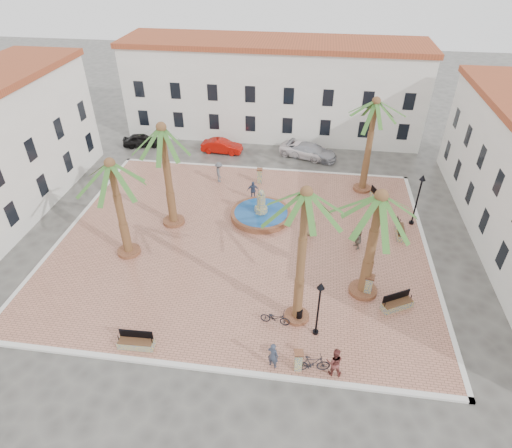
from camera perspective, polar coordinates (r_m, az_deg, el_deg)
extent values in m
plane|color=#56544F|center=(30.98, -1.83, -2.27)|extent=(120.00, 120.00, 0.00)
cube|color=#B6735D|center=(30.93, -1.84, -2.16)|extent=(26.00, 22.00, 0.15)
cube|color=silver|center=(40.11, 0.77, 7.36)|extent=(26.30, 0.30, 0.16)
cube|color=silver|center=(23.37, -6.52, -18.61)|extent=(26.30, 0.30, 0.16)
cube|color=silver|center=(31.81, 21.99, -3.97)|extent=(0.30, 22.30, 0.16)
cube|color=silver|center=(35.20, -23.19, -0.20)|extent=(0.30, 22.30, 0.16)
cube|color=white|center=(46.65, 2.29, 17.33)|extent=(30.00, 7.00, 9.00)
cube|color=#A24627|center=(45.41, 2.44, 23.04)|extent=(30.40, 7.40, 0.50)
cube|color=black|center=(47.33, -14.73, 13.54)|extent=(1.00, 0.12, 1.60)
cube|color=black|center=(46.07, -10.27, 13.53)|extent=(1.00, 0.12, 1.60)
cube|color=black|center=(45.09, -5.59, 13.44)|extent=(1.00, 0.12, 1.60)
cube|color=black|center=(44.41, -0.74, 13.25)|extent=(1.00, 0.12, 1.60)
cube|color=black|center=(44.04, 4.21, 12.96)|extent=(1.00, 0.12, 1.60)
cube|color=black|center=(43.99, 9.20, 12.58)|extent=(1.00, 0.12, 1.60)
cube|color=black|center=(44.25, 14.15, 12.10)|extent=(1.00, 0.12, 1.60)
cube|color=black|center=(44.83, 18.99, 11.55)|extent=(1.00, 0.12, 1.60)
cube|color=black|center=(46.35, -15.30, 16.97)|extent=(1.00, 0.12, 1.60)
cube|color=black|center=(45.07, -10.68, 17.06)|extent=(1.00, 0.12, 1.60)
cube|color=black|center=(44.07, -5.82, 17.05)|extent=(1.00, 0.12, 1.60)
cube|color=black|center=(43.38, -0.77, 16.92)|extent=(1.00, 0.12, 1.60)
cube|color=black|center=(43.00, 4.39, 16.66)|extent=(1.00, 0.12, 1.60)
cube|color=black|center=(42.94, 9.59, 16.26)|extent=(1.00, 0.12, 1.60)
cube|color=black|center=(43.21, 14.74, 15.74)|extent=(1.00, 0.12, 1.60)
cube|color=black|center=(43.80, 19.76, 15.12)|extent=(1.00, 0.12, 1.60)
cube|color=black|center=(30.24, 30.02, -3.66)|extent=(0.12, 1.00, 1.60)
cube|color=black|center=(33.06, 28.19, 0.33)|extent=(0.12, 1.00, 1.60)
cube|color=black|center=(36.03, 26.65, 3.69)|extent=(0.12, 1.00, 1.60)
cube|color=black|center=(39.13, 25.35, 6.52)|extent=(0.12, 1.00, 1.60)
cube|color=black|center=(42.33, 24.22, 8.93)|extent=(0.12, 1.00, 1.60)
cube|color=black|center=(31.65, 29.68, 4.79)|extent=(0.12, 1.00, 1.60)
cube|color=black|center=(34.74, 27.95, 7.89)|extent=(0.12, 1.00, 1.60)
cube|color=black|center=(37.95, 26.49, 10.47)|extent=(0.12, 1.00, 1.60)
cube|color=black|center=(41.24, 25.24, 12.63)|extent=(0.12, 1.00, 1.60)
cube|color=black|center=(34.43, -29.85, 1.18)|extent=(0.12, 1.00, 1.60)
cube|color=black|center=(37.13, -26.61, 4.63)|extent=(0.12, 1.00, 1.60)
cube|color=black|center=(40.05, -23.81, 7.58)|extent=(0.12, 1.00, 1.60)
cube|color=black|center=(43.14, -21.36, 10.11)|extent=(0.12, 1.00, 1.60)
cube|color=black|center=(35.89, -27.87, 8.73)|extent=(0.12, 1.00, 1.60)
cube|color=black|center=(38.90, -24.86, 11.47)|extent=(0.12, 1.00, 1.60)
cube|color=black|center=(42.08, -22.25, 13.78)|extent=(0.12, 1.00, 1.60)
cylinder|color=brown|center=(33.08, 0.66, 1.29)|extent=(4.68, 4.68, 0.45)
cylinder|color=#194C8C|center=(32.97, 0.66, 1.58)|extent=(4.12, 4.12, 0.07)
cylinder|color=gray|center=(32.96, 0.66, 1.61)|extent=(1.00, 1.00, 0.89)
cylinder|color=gray|center=(32.47, 0.67, 2.92)|extent=(0.67, 0.67, 1.34)
sphere|color=gray|center=(32.03, 0.69, 4.18)|extent=(0.49, 0.49, 0.49)
cylinder|color=brown|center=(33.12, -10.90, 0.40)|extent=(1.63, 1.63, 0.24)
cylinder|color=brown|center=(31.13, -11.67, 6.20)|extent=(0.53, 0.53, 7.43)
sphere|color=brown|center=(29.54, -12.54, 12.51)|extent=(0.71, 0.71, 0.71)
cylinder|color=brown|center=(30.89, -16.57, -3.48)|extent=(1.57, 1.57, 0.24)
cylinder|color=brown|center=(28.95, -17.70, 1.86)|extent=(0.51, 0.51, 6.67)
sphere|color=brown|center=(27.35, -18.94, 7.70)|extent=(0.69, 0.69, 0.69)
cylinder|color=brown|center=(25.39, 5.45, -12.10)|extent=(1.42, 1.42, 0.21)
cylinder|color=brown|center=(22.47, 6.04, -4.78)|extent=(0.46, 0.46, 8.24)
sphere|color=brown|center=(20.08, 6.76, 4.26)|extent=(0.62, 0.62, 0.62)
cylinder|color=brown|center=(27.53, 14.04, -8.54)|extent=(1.73, 1.73, 0.26)
cylinder|color=brown|center=(25.31, 15.15, -2.83)|extent=(0.56, 0.56, 6.70)
sphere|color=brown|center=(23.46, 16.38, 3.63)|extent=(0.76, 0.76, 0.76)
cylinder|color=brown|center=(37.78, 13.94, 4.66)|extent=(1.53, 1.53, 0.23)
cylinder|color=brown|center=(36.04, 14.81, 9.94)|extent=(0.50, 0.50, 7.48)
sphere|color=brown|center=(34.67, 15.76, 15.51)|extent=(0.67, 0.67, 0.67)
cube|color=gray|center=(24.67, -15.68, -15.17)|extent=(1.97, 0.67, 0.43)
cube|color=#56351E|center=(24.48, -15.77, -14.79)|extent=(1.86, 0.61, 0.06)
cube|color=black|center=(24.41, -15.70, -13.93)|extent=(1.84, 0.12, 0.54)
cylinder|color=black|center=(24.70, -17.88, -14.28)|extent=(0.05, 0.05, 0.32)
cylinder|color=black|center=(24.10, -13.71, -14.90)|extent=(0.05, 0.05, 0.32)
cube|color=gray|center=(27.02, 18.28, -10.26)|extent=(2.00, 1.46, 0.43)
cube|color=#56351E|center=(26.85, 18.38, -9.88)|extent=(1.87, 1.36, 0.06)
cube|color=black|center=(26.77, 18.20, -9.11)|extent=(1.64, 0.93, 0.54)
cylinder|color=black|center=(26.29, 16.81, -10.28)|extent=(0.05, 0.05, 0.32)
cylinder|color=black|center=(27.25, 19.99, -9.11)|extent=(0.05, 0.05, 0.32)
cube|color=gray|center=(32.94, 18.68, -1.03)|extent=(0.65, 1.94, 0.43)
cube|color=#56351E|center=(32.81, 18.76, -0.68)|extent=(0.59, 1.83, 0.06)
cube|color=black|center=(32.60, 18.45, -0.23)|extent=(0.11, 1.82, 0.53)
cylinder|color=black|center=(32.00, 18.96, -1.44)|extent=(0.05, 0.05, 0.32)
cylinder|color=black|center=(33.48, 18.65, 0.40)|extent=(0.05, 0.05, 0.32)
cube|color=gray|center=(36.42, 16.02, 3.26)|extent=(1.31, 2.08, 0.44)
cube|color=#56351E|center=(36.29, 16.08, 3.60)|extent=(1.22, 1.95, 0.07)
cube|color=black|center=(36.02, 15.82, 3.96)|extent=(0.75, 1.77, 0.55)
cylinder|color=black|center=(35.54, 16.80, 3.00)|extent=(0.05, 0.05, 0.33)
cylinder|color=black|center=(36.91, 15.46, 4.53)|extent=(0.05, 0.05, 0.33)
cylinder|color=black|center=(24.76, 7.94, -14.06)|extent=(0.34, 0.34, 0.15)
cylinder|color=black|center=(23.50, 8.28, -11.34)|extent=(0.11, 0.11, 3.38)
cone|color=black|center=(22.22, 8.67, -8.10)|extent=(0.41, 0.41, 0.38)
sphere|color=beige|center=(22.31, 8.64, -8.36)|extent=(0.23, 0.23, 0.23)
cylinder|color=black|center=(34.51, 20.01, 0.19)|extent=(0.37, 0.37, 0.17)
cylinder|color=black|center=(33.53, 20.65, 2.82)|extent=(0.12, 0.12, 3.72)
cone|color=black|center=(32.57, 21.37, 5.81)|extent=(0.46, 0.46, 0.41)
sphere|color=beige|center=(32.64, 21.32, 5.57)|extent=(0.25, 0.25, 0.25)
cube|color=gray|center=(22.77, 5.65, -17.74)|extent=(0.42, 0.42, 1.20)
cube|color=brown|center=(22.26, 5.75, -16.74)|extent=(0.52, 0.52, 0.09)
cube|color=gray|center=(37.42, 0.49, 6.38)|extent=(0.41, 0.41, 1.26)
cube|color=brown|center=(37.10, 0.49, 7.30)|extent=(0.52, 0.52, 0.10)
cube|color=gray|center=(27.04, 14.76, -8.01)|extent=(0.50, 0.50, 1.38)
cube|color=brown|center=(26.55, 15.00, -6.83)|extent=(0.63, 0.63, 0.11)
cylinder|color=black|center=(25.10, 5.78, -11.95)|extent=(0.38, 0.38, 0.75)
imported|color=#2F3647|center=(22.60, 2.28, -17.09)|extent=(0.72, 0.61, 1.67)
imported|color=black|center=(24.75, 2.57, -12.37)|extent=(1.76, 0.77, 0.90)
imported|color=brown|center=(22.64, 10.43, -17.62)|extent=(0.86, 0.68, 1.75)
imported|color=black|center=(22.83, 7.54, -17.96)|extent=(1.87, 0.78, 1.09)
imported|color=#917B57|center=(31.10, 7.28, 0.03)|extent=(0.94, 0.65, 1.83)
imported|color=#374563|center=(34.95, -0.42, 4.49)|extent=(1.03, 0.62, 1.65)
imported|color=#535358|center=(37.61, -4.95, 6.91)|extent=(1.03, 1.35, 1.85)
imported|color=slate|center=(30.49, 13.40, -1.85)|extent=(0.90, 1.55, 1.59)
imported|color=black|center=(46.00, -14.96, 10.75)|extent=(4.04, 2.37, 1.29)
imported|color=#B20E06|center=(43.28, -4.57, 10.31)|extent=(4.12, 1.67, 1.33)
imported|color=#B1B2BA|center=(42.32, 7.49, 9.57)|extent=(5.24, 3.38, 1.41)
imported|color=white|center=(42.63, 6.54, 9.79)|extent=(5.30, 3.60, 1.35)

